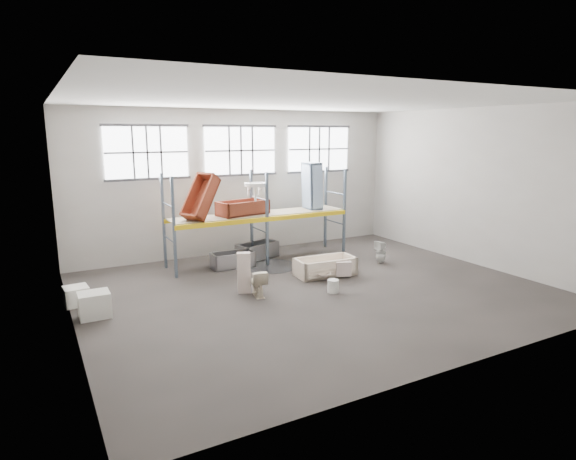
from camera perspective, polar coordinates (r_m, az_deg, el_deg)
floor at (r=13.18m, az=3.14°, el=-7.35°), size 12.00×10.00×0.10m
ceiling at (r=12.49m, az=3.41°, el=15.37°), size 12.00×10.00×0.10m
wall_back at (r=17.05m, az=-5.74°, el=5.73°), size 12.00×0.10×5.00m
wall_front at (r=8.77m, az=20.91°, el=-0.49°), size 12.00×0.10×5.00m
wall_left at (r=10.74m, az=-25.35°, el=1.25°), size 0.10×10.00×5.00m
wall_right at (r=16.57m, az=21.43°, el=4.82°), size 0.10×10.00×5.00m
window_left at (r=15.91m, az=-16.47°, el=8.88°), size 2.60×0.04×1.60m
window_mid at (r=16.88m, az=-5.67°, el=9.41°), size 2.60×0.04×1.60m
window_right at (r=18.36m, az=3.70°, el=9.61°), size 2.60×0.04×1.60m
rack_upright_la at (r=14.22m, az=-13.44°, el=0.23°), size 0.08×0.08×3.00m
rack_upright_lb at (r=15.36m, az=-14.62°, el=1.00°), size 0.08×0.08×3.00m
rack_upright_ma at (r=15.25m, az=-2.51°, el=1.29°), size 0.08×0.08×3.00m
rack_upright_mb at (r=16.32m, az=-4.37°, el=1.95°), size 0.08×0.08×3.00m
rack_upright_ra at (r=16.77m, az=6.74°, el=2.16°), size 0.08×0.08×3.00m
rack_upright_rb at (r=17.75m, az=4.51°, el=2.72°), size 0.08×0.08×3.00m
rack_beam_front at (r=15.25m, az=-2.51°, el=1.29°), size 6.00×0.10×0.14m
rack_beam_back at (r=16.32m, az=-4.37°, el=1.95°), size 6.00×0.10×0.14m
shelf_deck at (r=15.77m, az=-3.48°, el=1.92°), size 5.90×1.10×0.03m
wet_patch at (r=15.42m, az=-2.14°, el=-4.31°), size 1.80×1.80×0.00m
bathtub_beige at (r=14.45m, az=4.46°, el=-4.35°), size 1.86×0.97×0.53m
cistern_spare at (r=14.21m, az=6.63°, el=-4.60°), size 0.49×0.37×0.42m
sink_in_tub at (r=13.92m, az=4.26°, el=-5.42°), size 0.54×0.54×0.14m
toilet_beige at (r=12.61m, az=-3.61°, el=-6.29°), size 0.52×0.76×0.71m
cistern_tall at (r=12.83m, az=-5.29°, el=-5.10°), size 0.41×0.34×1.10m
toilet_white at (r=15.97m, az=11.03°, el=-2.58°), size 0.37×0.36×0.74m
steel_tub_left at (r=15.30m, az=-6.60°, el=-3.55°), size 1.37×0.68×0.49m
steel_tub_right at (r=16.35m, az=-3.68°, el=-2.44°), size 1.60×1.11×0.53m
rust_tub_flat at (r=15.57m, az=-5.42°, el=2.66°), size 1.79×1.11×0.47m
rust_tub_tilted at (r=14.79m, az=-10.40°, el=3.91°), size 1.38×1.19×1.45m
sink_on_shelf at (r=15.30m, az=-3.91°, el=3.57°), size 0.77×0.64×0.61m
blue_tub_upright at (r=16.67m, az=2.89°, el=5.27°), size 0.58×0.81×1.63m
bucket at (r=12.94m, az=5.41°, el=-6.68°), size 0.38×0.38×0.35m
carton_near at (r=12.08m, az=-22.09°, el=-8.26°), size 0.69×0.59×0.59m
carton_far at (r=13.08m, az=-23.94°, el=-7.19°), size 0.61×0.61×0.47m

